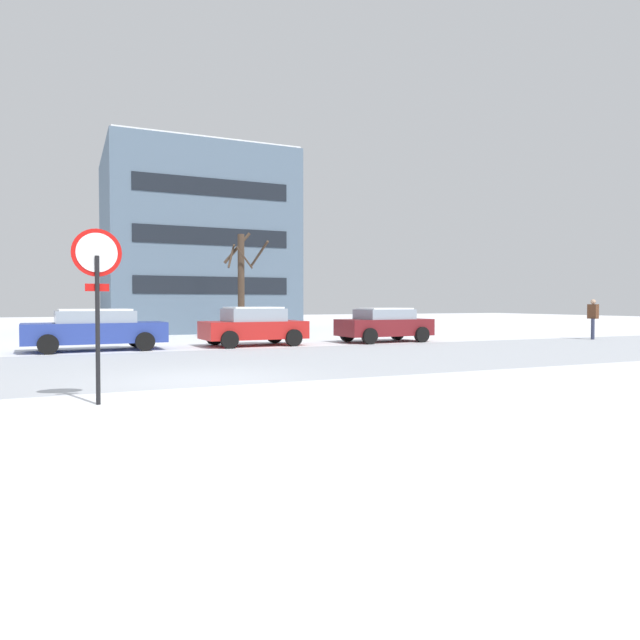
% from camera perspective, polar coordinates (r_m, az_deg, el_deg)
% --- Properties ---
extents(ground_plane, '(120.00, 120.00, 0.00)m').
position_cam_1_polar(ground_plane, '(12.35, -11.85, -5.90)').
color(ground_plane, white).
extents(road_surface, '(80.00, 8.53, 0.00)m').
position_cam_1_polar(road_surface, '(15.54, -14.38, -4.34)').
color(road_surface, '#B7BCC4').
rests_on(road_surface, ground).
extents(stop_sign, '(0.76, 0.18, 2.80)m').
position_cam_1_polar(stop_sign, '(9.75, -21.28, 3.59)').
color(stop_sign, black).
rests_on(stop_sign, ground).
extents(parked_car_blue, '(4.63, 2.16, 1.42)m').
position_cam_1_polar(parked_car_blue, '(20.90, -21.43, -0.85)').
color(parked_car_blue, '#283D93').
rests_on(parked_car_blue, ground).
extents(parked_car_red, '(3.91, 2.26, 1.47)m').
position_cam_1_polar(parked_car_red, '(21.85, -6.63, -0.59)').
color(parked_car_red, red).
rests_on(parked_car_red, ground).
extents(parked_car_maroon, '(3.93, 2.15, 1.42)m').
position_cam_1_polar(parked_car_maroon, '(23.92, 6.41, -0.44)').
color(parked_car_maroon, maroon).
rests_on(parked_car_maroon, ground).
extents(pedestrian_crossing, '(0.46, 0.45, 1.78)m').
position_cam_1_polar(pedestrian_crossing, '(28.28, 25.50, 0.37)').
color(pedestrian_crossing, '#2D334C').
rests_on(pedestrian_crossing, ground).
extents(tree_far_left, '(1.73, 1.85, 4.86)m').
position_cam_1_polar(tree_far_left, '(26.02, -7.80, 3.84)').
color(tree_far_left, '#423326').
rests_on(tree_far_left, ground).
extents(building_far_left, '(10.05, 9.52, 10.22)m').
position_cam_1_polar(building_far_left, '(35.02, -12.36, 7.39)').
color(building_far_left, slate).
rests_on(building_far_left, ground).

